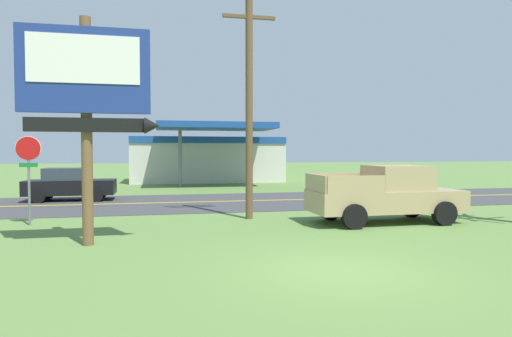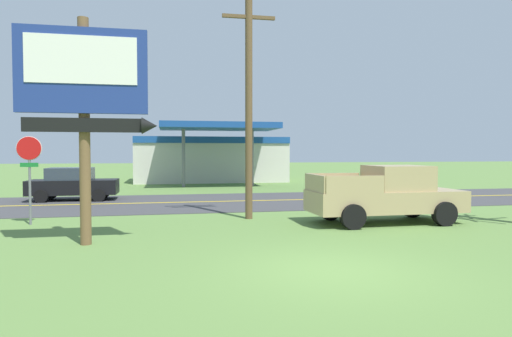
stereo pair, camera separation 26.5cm
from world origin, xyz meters
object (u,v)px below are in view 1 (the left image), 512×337
Objects in this scene: stop_sign at (29,164)px; motel_sign at (88,91)px; car_black_near_lane at (70,184)px; pickup_tan_parked_on_lawn at (387,195)px; utility_pole at (249,91)px; gas_station at (207,158)px.

motel_sign is at bearing -57.36° from stop_sign.
car_black_near_lane is at bearing 102.81° from motel_sign.
pickup_tan_parked_on_lawn is 1.24× the size of car_black_near_lane.
motel_sign is at bearing -77.19° from car_black_near_lane.
stop_sign is 0.56× the size of pickup_tan_parked_on_lawn.
pickup_tan_parked_on_lawn is (9.40, 1.92, -3.02)m from motel_sign.
car_black_near_lane is at bearing 141.62° from pickup_tan_parked_on_lawn.
pickup_tan_parked_on_lawn is (11.85, -1.91, -1.06)m from stop_sign.
utility_pole is at bearing -45.43° from car_black_near_lane.
pickup_tan_parked_on_lawn is (4.46, -1.85, -3.64)m from utility_pole.
pickup_tan_parked_on_lawn is at bearing -22.55° from utility_pole.
motel_sign is 12.13m from car_black_near_lane.
pickup_tan_parked_on_lawn is 15.30m from car_black_near_lane.
utility_pole is 1.64× the size of pickup_tan_parked_on_lawn.
car_black_near_lane is (-7.53, 7.65, -3.78)m from utility_pole.
car_black_near_lane is (-8.12, -13.19, -1.11)m from gas_station.
motel_sign is 25.30m from gas_station.
utility_pole reaches higher than car_black_near_lane.
utility_pole is 6.05m from pickup_tan_parked_on_lawn.
stop_sign is at bearing 179.51° from utility_pole.
utility_pole is at bearing 37.37° from motel_sign.
utility_pole is 2.04× the size of car_black_near_lane.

